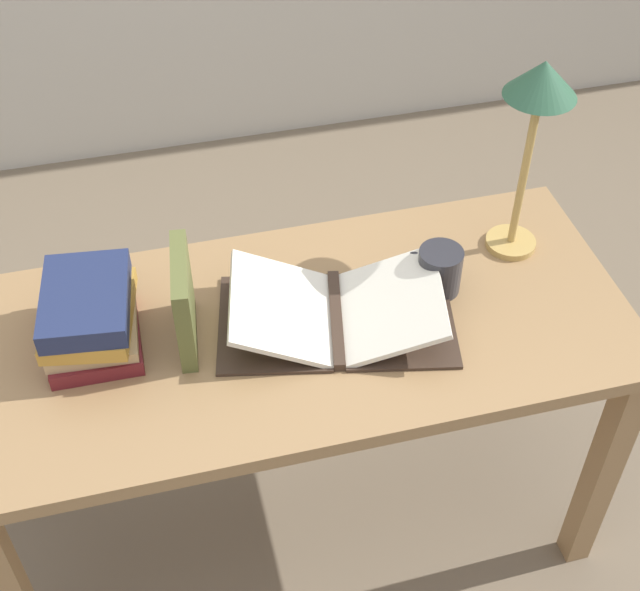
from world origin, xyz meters
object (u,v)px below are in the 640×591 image
at_px(open_book, 336,313).
at_px(book_stack_tall, 90,317).
at_px(reading_lamp, 538,104).
at_px(book_standing_upright, 184,301).
at_px(coffee_mug, 439,270).

height_order(open_book, book_stack_tall, book_stack_tall).
xyz_separation_m(open_book, reading_lamp, (0.45, 0.14, 0.35)).
relative_size(book_stack_tall, book_standing_upright, 1.28).
xyz_separation_m(book_stack_tall, coffee_mug, (0.73, -0.02, -0.02)).
xyz_separation_m(open_book, book_standing_upright, (-0.31, 0.03, 0.07)).
xyz_separation_m(open_book, coffee_mug, (0.24, 0.05, 0.02)).
xyz_separation_m(book_stack_tall, book_standing_upright, (0.19, -0.04, 0.03)).
distance_m(book_stack_tall, book_standing_upright, 0.19).
distance_m(open_book, book_stack_tall, 0.50).
relative_size(book_standing_upright, coffee_mug, 1.85).
xyz_separation_m(reading_lamp, coffee_mug, (-0.21, -0.09, -0.32)).
distance_m(book_standing_upright, coffee_mug, 0.55).
distance_m(book_stack_tall, reading_lamp, 0.99).
distance_m(book_stack_tall, coffee_mug, 0.73).
bearing_deg(book_standing_upright, reading_lamp, 14.54).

